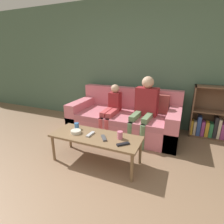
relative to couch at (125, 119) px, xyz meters
name	(u,v)px	position (x,y,z in m)	size (l,w,h in m)	color
ground_plane	(54,215)	(0.01, -2.14, -0.28)	(22.00, 22.00, 0.00)	#84664C
wall_back	(136,65)	(0.01, 0.59, 1.02)	(12.00, 0.06, 2.60)	#4C6B56
couch	(125,119)	(0.00, 0.00, 0.00)	(2.10, 1.00, 0.85)	#D1707F
bookshelf	(212,118)	(1.58, 0.44, 0.10)	(0.79, 0.28, 0.97)	brown
coffee_table	(96,138)	(-0.04, -1.16, 0.10)	(1.29, 0.49, 0.42)	brown
person_adult	(145,104)	(0.41, -0.09, 0.38)	(0.41, 0.69, 1.14)	#66845B
person_child	(112,107)	(-0.21, -0.16, 0.26)	(0.22, 0.67, 0.96)	#C6474C
cup_near	(120,135)	(0.31, -1.11, 0.20)	(0.08, 0.08, 0.11)	pink
cup_far	(77,126)	(-0.42, -1.06, 0.19)	(0.07, 0.07, 0.10)	#3D70B2
tv_remote_0	(104,138)	(0.11, -1.20, 0.15)	(0.14, 0.17, 0.02)	#47474C
tv_remote_1	(90,134)	(-0.12, -1.17, 0.15)	(0.06, 0.17, 0.02)	#B7B7BC
tv_remote_2	(123,144)	(0.41, -1.25, 0.15)	(0.16, 0.15, 0.02)	black
snack_bowl	(76,132)	(-0.34, -1.20, 0.17)	(0.15, 0.15, 0.05)	beige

